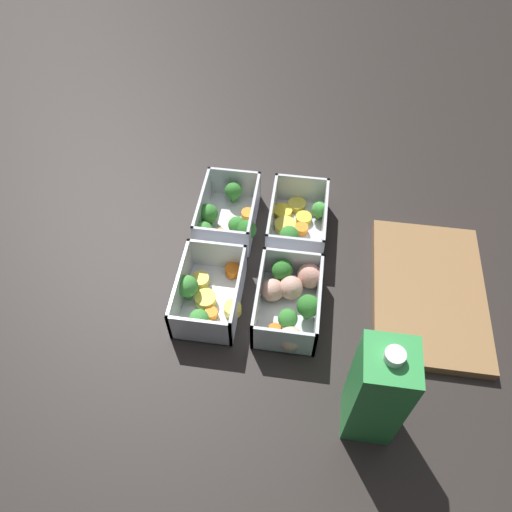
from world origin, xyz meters
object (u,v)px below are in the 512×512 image
at_px(container_near_left, 226,217).
at_px(juice_carton, 377,392).
at_px(container_far_left, 297,222).
at_px(container_far_right, 291,299).
at_px(container_near_right, 207,295).

xyz_separation_m(container_near_left, juice_carton, (0.33, 0.25, 0.07)).
bearing_deg(container_far_left, container_near_left, -86.33).
height_order(container_near_left, container_far_right, same).
bearing_deg(container_far_right, container_near_right, -85.44).
bearing_deg(juice_carton, container_far_right, -144.26).
height_order(container_near_right, juice_carton, juice_carton).
relative_size(container_near_left, container_far_right, 0.89).
bearing_deg(container_near_right, container_far_left, 143.66).
distance_m(container_far_right, juice_carton, 0.22).
bearing_deg(container_near_left, juice_carton, 37.81).
relative_size(container_near_left, juice_carton, 0.75).
xyz_separation_m(container_far_right, juice_carton, (0.17, 0.12, 0.07)).
distance_m(container_near_right, container_far_left, 0.22).
bearing_deg(container_far_right, container_near_left, -140.11).
bearing_deg(juice_carton, container_near_left, -142.19).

